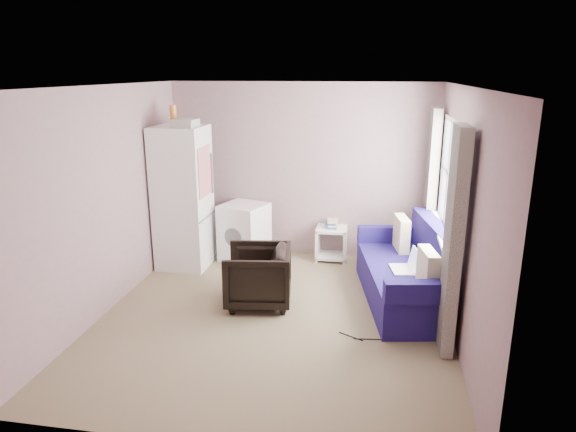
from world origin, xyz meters
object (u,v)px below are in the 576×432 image
fridge (183,197)px  washing_machine (244,231)px  sofa (412,275)px  side_table (332,241)px  armchair (258,273)px

fridge → washing_machine: bearing=25.8°
fridge → sofa: 3.20m
washing_machine → side_table: (1.24, 0.22, -0.15)m
armchair → side_table: armchair is taller
armchair → washing_machine: bearing=-167.7°
washing_machine → side_table: 1.27m
armchair → fridge: (-1.28, 1.05, 0.61)m
washing_machine → side_table: bearing=28.1°
armchair → fridge: 1.76m
armchair → washing_machine: (-0.52, 1.41, 0.05)m
fridge → side_table: bearing=16.7°
sofa → armchair: bearing=-178.1°
washing_machine → sofa: sofa is taller
armchair → sofa: bearing=93.9°
fridge → side_table: fridge is taller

